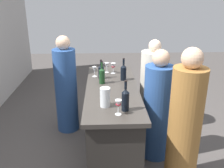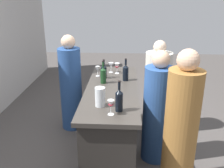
{
  "view_description": "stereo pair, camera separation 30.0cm",
  "coord_description": "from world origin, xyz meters",
  "px_view_note": "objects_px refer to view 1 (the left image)",
  "views": [
    {
      "loc": [
        -3.04,
        0.12,
        2.15
      ],
      "look_at": [
        0.0,
        0.0,
        1.02
      ],
      "focal_mm": 40.16,
      "sensor_mm": 36.0,
      "label": 1
    },
    {
      "loc": [
        -3.04,
        -0.18,
        2.15
      ],
      "look_at": [
        0.0,
        0.0,
        1.02
      ],
      "focal_mm": 40.16,
      "sensor_mm": 36.0,
      "label": 2
    }
  ],
  "objects_px": {
    "wine_glass_near_center": "(118,104)",
    "wine_glass_near_right": "(107,66)",
    "person_center_guest": "(185,125)",
    "person_server_behind": "(66,88)",
    "wine_bottle_center_near_black": "(123,72)",
    "wine_glass_near_left": "(113,66)",
    "wine_glass_far_left": "(94,70)",
    "person_left_guest": "(152,90)",
    "wine_bottle_second_right_near_black": "(101,71)",
    "wine_bottle_second_left_olive_green": "(102,75)",
    "water_pitcher": "(105,97)",
    "wine_bottle_leftmost_near_black": "(125,99)",
    "person_right_guest": "(157,110)"
  },
  "relations": [
    {
      "from": "wine_glass_near_center",
      "to": "wine_glass_near_right",
      "type": "bearing_deg",
      "value": 3.49
    },
    {
      "from": "person_center_guest",
      "to": "person_server_behind",
      "type": "height_order",
      "value": "person_center_guest"
    },
    {
      "from": "wine_bottle_center_near_black",
      "to": "wine_glass_near_left",
      "type": "height_order",
      "value": "wine_bottle_center_near_black"
    },
    {
      "from": "wine_glass_near_center",
      "to": "wine_glass_far_left",
      "type": "distance_m",
      "value": 1.25
    },
    {
      "from": "person_left_guest",
      "to": "wine_glass_far_left",
      "type": "bearing_deg",
      "value": 23.66
    },
    {
      "from": "wine_glass_near_center",
      "to": "wine_bottle_second_right_near_black",
      "type": "bearing_deg",
      "value": 8.66
    },
    {
      "from": "wine_bottle_center_near_black",
      "to": "wine_glass_far_left",
      "type": "relative_size",
      "value": 2.09
    },
    {
      "from": "wine_bottle_center_near_black",
      "to": "person_center_guest",
      "type": "relative_size",
      "value": 0.19
    },
    {
      "from": "wine_bottle_second_left_olive_green",
      "to": "person_center_guest",
      "type": "bearing_deg",
      "value": -131.56
    },
    {
      "from": "wine_glass_near_right",
      "to": "wine_bottle_second_right_near_black",
      "type": "bearing_deg",
      "value": 162.46
    },
    {
      "from": "wine_glass_near_right",
      "to": "water_pitcher",
      "type": "height_order",
      "value": "water_pitcher"
    },
    {
      "from": "wine_bottle_leftmost_near_black",
      "to": "wine_glass_near_right",
      "type": "bearing_deg",
      "value": 7.15
    },
    {
      "from": "wine_bottle_leftmost_near_black",
      "to": "person_right_guest",
      "type": "distance_m",
      "value": 0.84
    },
    {
      "from": "person_server_behind",
      "to": "person_right_guest",
      "type": "bearing_deg",
      "value": -31.19
    },
    {
      "from": "wine_bottle_center_near_black",
      "to": "wine_glass_near_center",
      "type": "bearing_deg",
      "value": 172.43
    },
    {
      "from": "wine_glass_far_left",
      "to": "person_server_behind",
      "type": "bearing_deg",
      "value": 67.35
    },
    {
      "from": "wine_bottle_second_left_olive_green",
      "to": "wine_bottle_center_near_black",
      "type": "relative_size",
      "value": 0.99
    },
    {
      "from": "wine_bottle_center_near_black",
      "to": "person_left_guest",
      "type": "bearing_deg",
      "value": -55.78
    },
    {
      "from": "wine_bottle_second_left_olive_green",
      "to": "wine_glass_near_right",
      "type": "relative_size",
      "value": 2.02
    },
    {
      "from": "wine_bottle_second_right_near_black",
      "to": "wine_bottle_second_left_olive_green",
      "type": "bearing_deg",
      "value": -177.08
    },
    {
      "from": "wine_bottle_leftmost_near_black",
      "to": "wine_bottle_center_near_black",
      "type": "relative_size",
      "value": 1.06
    },
    {
      "from": "wine_bottle_second_right_near_black",
      "to": "wine_glass_near_center",
      "type": "bearing_deg",
      "value": -171.34
    },
    {
      "from": "water_pitcher",
      "to": "person_server_behind",
      "type": "distance_m",
      "value": 1.4
    },
    {
      "from": "wine_bottle_second_left_olive_green",
      "to": "person_server_behind",
      "type": "distance_m",
      "value": 0.84
    },
    {
      "from": "wine_glass_near_right",
      "to": "person_left_guest",
      "type": "height_order",
      "value": "person_left_guest"
    },
    {
      "from": "wine_bottle_leftmost_near_black",
      "to": "wine_bottle_second_right_near_black",
      "type": "bearing_deg",
      "value": 13.58
    },
    {
      "from": "wine_glass_near_left",
      "to": "wine_glass_far_left",
      "type": "xyz_separation_m",
      "value": [
        -0.14,
        0.28,
        -0.01
      ]
    },
    {
      "from": "wine_glass_near_right",
      "to": "water_pitcher",
      "type": "xyz_separation_m",
      "value": [
        -1.21,
        0.04,
        0.0
      ]
    },
    {
      "from": "wine_glass_near_left",
      "to": "water_pitcher",
      "type": "distance_m",
      "value": 1.17
    },
    {
      "from": "wine_bottle_second_left_olive_green",
      "to": "wine_glass_near_right",
      "type": "bearing_deg",
      "value": -8.97
    },
    {
      "from": "wine_bottle_second_left_olive_green",
      "to": "wine_glass_near_center",
      "type": "relative_size",
      "value": 1.93
    },
    {
      "from": "wine_glass_near_right",
      "to": "wine_glass_near_left",
      "type": "bearing_deg",
      "value": -117.38
    },
    {
      "from": "water_pitcher",
      "to": "person_center_guest",
      "type": "bearing_deg",
      "value": -95.29
    },
    {
      "from": "wine_bottle_second_left_olive_green",
      "to": "person_left_guest",
      "type": "height_order",
      "value": "person_left_guest"
    },
    {
      "from": "wine_bottle_second_left_olive_green",
      "to": "wine_bottle_center_near_black",
      "type": "height_order",
      "value": "wine_bottle_center_near_black"
    },
    {
      "from": "wine_glass_far_left",
      "to": "person_center_guest",
      "type": "relative_size",
      "value": 0.09
    },
    {
      "from": "wine_glass_near_right",
      "to": "wine_glass_far_left",
      "type": "xyz_separation_m",
      "value": [
        -0.19,
        0.18,
        -0.0
      ]
    },
    {
      "from": "wine_glass_near_right",
      "to": "wine_glass_near_center",
      "type": "bearing_deg",
      "value": -176.51
    },
    {
      "from": "person_left_guest",
      "to": "wine_bottle_center_near_black",
      "type": "bearing_deg",
      "value": 47.31
    },
    {
      "from": "wine_bottle_second_right_near_black",
      "to": "person_right_guest",
      "type": "bearing_deg",
      "value": -123.48
    },
    {
      "from": "wine_glass_near_right",
      "to": "wine_bottle_second_left_olive_green",
      "type": "bearing_deg",
      "value": 171.03
    },
    {
      "from": "wine_bottle_center_near_black",
      "to": "wine_glass_near_right",
      "type": "distance_m",
      "value": 0.42
    },
    {
      "from": "wine_bottle_second_left_olive_green",
      "to": "wine_bottle_second_right_near_black",
      "type": "distance_m",
      "value": 0.21
    },
    {
      "from": "wine_bottle_second_right_near_black",
      "to": "water_pitcher",
      "type": "xyz_separation_m",
      "value": [
        -0.93,
        -0.04,
        0.0
      ]
    },
    {
      "from": "wine_bottle_second_right_near_black",
      "to": "person_right_guest",
      "type": "distance_m",
      "value": 0.96
    },
    {
      "from": "wine_bottle_second_left_olive_green",
      "to": "person_center_guest",
      "type": "xyz_separation_m",
      "value": [
        -0.81,
        -0.91,
        -0.33
      ]
    },
    {
      "from": "water_pitcher",
      "to": "person_center_guest",
      "type": "distance_m",
      "value": 0.94
    },
    {
      "from": "wine_glass_near_right",
      "to": "wine_bottle_center_near_black",
      "type": "bearing_deg",
      "value": -147.8
    },
    {
      "from": "wine_bottle_leftmost_near_black",
      "to": "person_left_guest",
      "type": "bearing_deg",
      "value": -23.23
    },
    {
      "from": "wine_bottle_second_left_olive_green",
      "to": "wine_glass_far_left",
      "type": "xyz_separation_m",
      "value": [
        0.29,
        0.11,
        -0.01
      ]
    }
  ]
}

